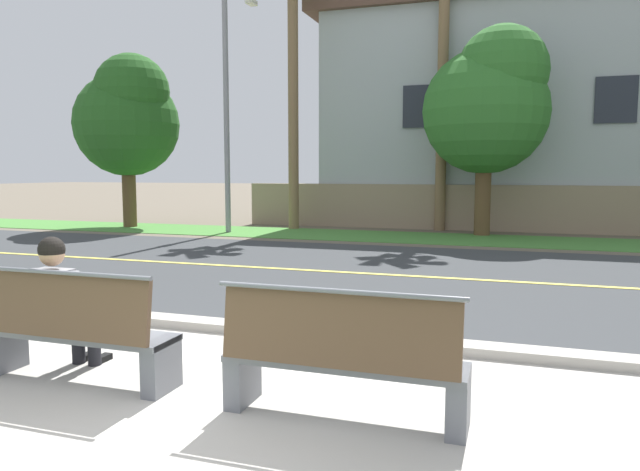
{
  "coord_description": "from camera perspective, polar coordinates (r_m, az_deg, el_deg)",
  "views": [
    {
      "loc": [
        2.33,
        -3.48,
        1.81
      ],
      "look_at": [
        -0.0,
        3.51,
        1.0
      ],
      "focal_mm": 32.96,
      "sensor_mm": 36.0,
      "label": 1
    }
  ],
  "objects": [
    {
      "name": "far_verge_grass",
      "position": [
        16.21,
        10.07,
        -0.22
      ],
      "size": [
        48.0,
        2.8,
        0.02
      ],
      "primitive_type": "cube",
      "color": "#478438",
      "rests_on": "ground_plane"
    },
    {
      "name": "street_asphalt",
      "position": [
        10.4,
        5.25,
        -3.76
      ],
      "size": [
        52.0,
        8.0,
        0.01
      ],
      "primitive_type": "cube",
      "color": "#383A3D",
      "rests_on": "ground_plane"
    },
    {
      "name": "streetlamp",
      "position": [
        17.83,
        -8.82,
        13.82
      ],
      "size": [
        0.24,
        2.1,
        7.34
      ],
      "color": "gray",
      "rests_on": "ground_plane"
    },
    {
      "name": "garden_wall",
      "position": [
        18.67,
        12.01,
        2.71
      ],
      "size": [
        13.0,
        0.36,
        1.4
      ],
      "primitive_type": "cube",
      "color": "gray",
      "rests_on": "ground_plane"
    },
    {
      "name": "house_across_street",
      "position": [
        21.81,
        18.31,
        11.18
      ],
      "size": [
        13.09,
        6.91,
        7.51
      ],
      "color": "#A3ADB2",
      "rests_on": "ground_plane"
    },
    {
      "name": "bench_right",
      "position": [
        4.3,
        2.13,
        -12.08
      ],
      "size": [
        1.78,
        0.48,
        1.01
      ],
      "color": "slate",
      "rests_on": "ground_plane"
    },
    {
      "name": "ground_plane",
      "position": [
        11.85,
        6.91,
        -2.57
      ],
      "size": [
        140.0,
        140.0,
        0.0
      ],
      "primitive_type": "plane",
      "color": "#665B4C"
    },
    {
      "name": "palm_tree_short",
      "position": [
        19.1,
        -2.66,
        21.18
      ],
      "size": [
        2.09,
        1.98,
        8.39
      ],
      "color": "brown",
      "rests_on": "ground_plane"
    },
    {
      "name": "curb_edge",
      "position": [
        6.52,
        -3.24,
        -9.36
      ],
      "size": [
        44.0,
        0.3,
        0.11
      ],
      "primitive_type": "cube",
      "color": "#ADA89E",
      "rests_on": "ground_plane"
    },
    {
      "name": "sidewalk_pavement",
      "position": [
        4.87,
        -12.06,
        -15.6
      ],
      "size": [
        44.0,
        3.6,
        0.01
      ],
      "primitive_type": "cube",
      "color": "#B7B2A8",
      "rests_on": "ground_plane"
    },
    {
      "name": "bench_left",
      "position": [
        5.43,
        -22.89,
        -8.67
      ],
      "size": [
        1.78,
        0.48,
        1.01
      ],
      "color": "slate",
      "rests_on": "ground_plane"
    },
    {
      "name": "shade_tree_left",
      "position": [
        17.2,
        16.14,
        12.36
      ],
      "size": [
        3.47,
        3.47,
        5.72
      ],
      "color": "brown",
      "rests_on": "ground_plane"
    },
    {
      "name": "seated_person_grey",
      "position": [
        5.67,
        -23.76,
        -5.79
      ],
      "size": [
        0.52,
        0.68,
        1.25
      ],
      "color": "black",
      "rests_on": "ground_plane"
    },
    {
      "name": "road_centre_line",
      "position": [
        10.4,
        5.25,
        -3.73
      ],
      "size": [
        48.0,
        0.14,
        0.01
      ],
      "primitive_type": "cube",
      "color": "#E0CC4C",
      "rests_on": "ground_plane"
    },
    {
      "name": "shade_tree_far_left",
      "position": [
        20.02,
        -18.13,
        10.91
      ],
      "size": [
        3.31,
        3.31,
        5.46
      ],
      "color": "brown",
      "rests_on": "ground_plane"
    }
  ]
}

